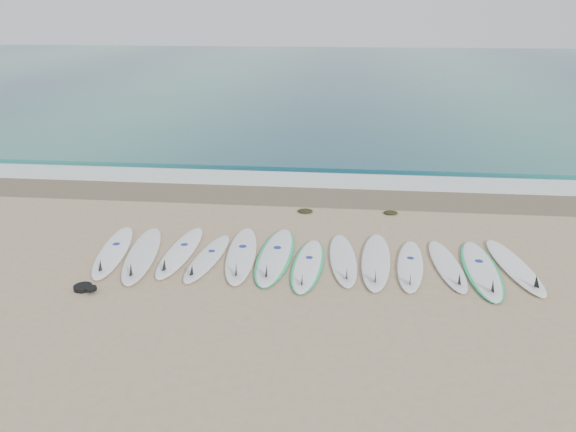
# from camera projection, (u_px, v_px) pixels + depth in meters

# --- Properties ---
(ground) EXTENTS (120.00, 120.00, 0.00)m
(ground) POSITION_uv_depth(u_px,v_px,m) (308.00, 263.00, 11.06)
(ground) COLOR tan
(ocean) EXTENTS (120.00, 55.00, 0.03)m
(ocean) POSITION_uv_depth(u_px,v_px,m) (339.00, 74.00, 41.30)
(ocean) COLOR #205D62
(ocean) RESTS_ON ground
(wet_sand_band) EXTENTS (120.00, 1.80, 0.01)m
(wet_sand_band) POSITION_uv_depth(u_px,v_px,m) (319.00, 196.00, 14.87)
(wet_sand_band) COLOR brown
(wet_sand_band) RESTS_ON ground
(foam_band) EXTENTS (120.00, 1.40, 0.04)m
(foam_band) POSITION_uv_depth(u_px,v_px,m) (322.00, 180.00, 16.17)
(foam_band) COLOR silver
(foam_band) RESTS_ON ground
(wave_crest) EXTENTS (120.00, 1.00, 0.10)m
(wave_crest) POSITION_uv_depth(u_px,v_px,m) (324.00, 165.00, 17.56)
(wave_crest) COLOR #205D62
(wave_crest) RESTS_ON ground
(surfboard_0) EXTENTS (0.96, 2.71, 0.34)m
(surfboard_0) POSITION_uv_depth(u_px,v_px,m) (113.00, 252.00, 11.39)
(surfboard_0) COLOR white
(surfboard_0) RESTS_ON ground
(surfboard_1) EXTENTS (1.02, 2.87, 0.36)m
(surfboard_1) POSITION_uv_depth(u_px,v_px,m) (142.00, 255.00, 11.25)
(surfboard_1) COLOR silver
(surfboard_1) RESTS_ON ground
(surfboard_2) EXTENTS (0.62, 2.61, 0.33)m
(surfboard_2) POSITION_uv_depth(u_px,v_px,m) (179.00, 252.00, 11.38)
(surfboard_2) COLOR white
(surfboard_2) RESTS_ON ground
(surfboard_3) EXTENTS (0.73, 2.39, 0.30)m
(surfboard_3) POSITION_uv_depth(u_px,v_px,m) (207.00, 258.00, 11.13)
(surfboard_3) COLOR white
(surfboard_3) RESTS_ON ground
(surfboard_4) EXTENTS (0.83, 2.84, 0.36)m
(surfboard_4) POSITION_uv_depth(u_px,v_px,m) (241.00, 255.00, 11.25)
(surfboard_4) COLOR white
(surfboard_4) RESTS_ON ground
(surfboard_5) EXTENTS (0.77, 2.85, 0.36)m
(surfboard_5) POSITION_uv_depth(u_px,v_px,m) (275.00, 256.00, 11.23)
(surfboard_5) COLOR white
(surfboard_5) RESTS_ON ground
(surfboard_6) EXTENTS (0.70, 2.47, 0.31)m
(surfboard_6) POSITION_uv_depth(u_px,v_px,m) (308.00, 265.00, 10.85)
(surfboard_6) COLOR white
(surfboard_6) RESTS_ON ground
(surfboard_7) EXTENTS (0.73, 2.53, 0.32)m
(surfboard_7) POSITION_uv_depth(u_px,v_px,m) (343.00, 260.00, 11.05)
(surfboard_7) COLOR white
(surfboard_7) RESTS_ON ground
(surfboard_8) EXTENTS (0.72, 2.75, 0.35)m
(surfboard_8) POSITION_uv_depth(u_px,v_px,m) (376.00, 261.00, 10.98)
(surfboard_8) COLOR white
(surfboard_8) RESTS_ON ground
(surfboard_9) EXTENTS (0.74, 2.42, 0.30)m
(surfboard_9) POSITION_uv_depth(u_px,v_px,m) (410.00, 266.00, 10.80)
(surfboard_9) COLOR white
(surfboard_9) RESTS_ON ground
(surfboard_10) EXTENTS (0.69, 2.40, 0.30)m
(surfboard_10) POSITION_uv_depth(u_px,v_px,m) (448.00, 266.00, 10.80)
(surfboard_10) COLOR white
(surfboard_10) RESTS_ON ground
(surfboard_11) EXTENTS (0.71, 2.69, 0.34)m
(surfboard_11) POSITION_uv_depth(u_px,v_px,m) (482.00, 270.00, 10.65)
(surfboard_11) COLOR white
(surfboard_11) RESTS_ON ground
(surfboard_12) EXTENTS (0.87, 2.61, 0.33)m
(surfboard_12) POSITION_uv_depth(u_px,v_px,m) (515.00, 267.00, 10.74)
(surfboard_12) COLOR white
(surfboard_12) RESTS_ON ground
(seaweed_near) EXTENTS (0.38, 0.29, 0.07)m
(seaweed_near) POSITION_uv_depth(u_px,v_px,m) (305.00, 211.00, 13.73)
(seaweed_near) COLOR black
(seaweed_near) RESTS_ON ground
(seaweed_far) EXTENTS (0.35, 0.27, 0.07)m
(seaweed_far) POSITION_uv_depth(u_px,v_px,m) (391.00, 213.00, 13.62)
(seaweed_far) COLOR black
(seaweed_far) RESTS_ON ground
(leash_coil) EXTENTS (0.46, 0.36, 0.11)m
(leash_coil) POSITION_uv_depth(u_px,v_px,m) (85.00, 288.00, 9.97)
(leash_coil) COLOR black
(leash_coil) RESTS_ON ground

